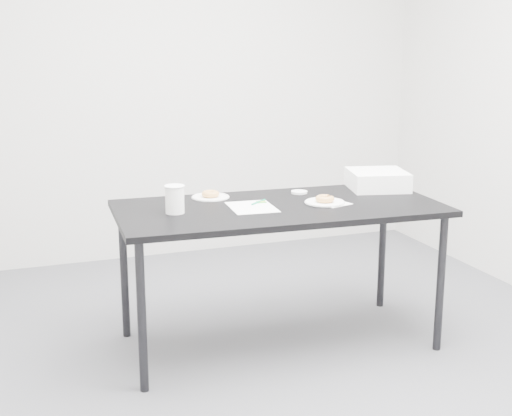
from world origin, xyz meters
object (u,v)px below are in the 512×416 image
object	(u,v)px
bakery_box	(377,180)
plate_near	(325,202)
coffee_cup	(175,199)
scorecard	(252,207)
donut_near	(325,199)
donut_far	(210,194)
pen	(258,202)
plate_far	(211,197)
table	(279,216)

from	to	relation	value
bakery_box	plate_near	bearing A→B (deg)	-138.74
coffee_cup	scorecard	bearing A→B (deg)	-2.27
donut_near	donut_far	world-z (taller)	donut_near
pen	donut_near	xyz separation A→B (m)	(0.33, -0.13, 0.02)
plate_near	plate_far	distance (m)	0.63
donut_far	bakery_box	distance (m)	0.98
table	plate_near	bearing A→B (deg)	-6.64
bakery_box	donut_far	bearing A→B (deg)	-172.60
scorecard	table	bearing A→B (deg)	1.78
plate_near	donut_far	size ratio (longest dim) A/B	2.19
table	coffee_cup	distance (m)	0.57
plate_far	coffee_cup	distance (m)	0.39
scorecard	plate_near	bearing A→B (deg)	-2.60
scorecard	donut_near	world-z (taller)	donut_near
donut_near	coffee_cup	world-z (taller)	coffee_cup
plate_far	bakery_box	distance (m)	0.99
donut_far	table	bearing A→B (deg)	-46.20
scorecard	coffee_cup	distance (m)	0.41
table	donut_near	size ratio (longest dim) A/B	17.30
plate_near	donut_far	world-z (taller)	donut_far
donut_near	coffee_cup	bearing A→B (deg)	175.40
table	plate_near	size ratio (longest dim) A/B	8.12
donut_near	scorecard	bearing A→B (deg)	173.02
table	bakery_box	xyz separation A→B (m)	(0.69, 0.19, 0.11)
table	donut_near	bearing A→B (deg)	-6.64
pen	donut_far	distance (m)	0.30
pen	plate_near	world-z (taller)	pen
plate_far	coffee_cup	bearing A→B (deg)	-134.02
bakery_box	pen	bearing A→B (deg)	-158.36
pen	plate_near	xyz separation A→B (m)	(0.33, -0.13, -0.00)
scorecard	plate_near	world-z (taller)	plate_near
table	plate_far	xyz separation A→B (m)	(-0.29, 0.30, 0.06)
donut_near	plate_far	xyz separation A→B (m)	(-0.53, 0.34, -0.02)
pen	bakery_box	bearing A→B (deg)	-30.68
pen	plate_far	world-z (taller)	pen
table	coffee_cup	bearing A→B (deg)	-179.34
plate_near	table	bearing A→B (deg)	170.34
pen	donut_far	bearing A→B (deg)	94.29
scorecard	donut_near	size ratio (longest dim) A/B	2.86
coffee_cup	pen	bearing A→B (deg)	7.37
pen	plate_near	bearing A→B (deg)	-59.37
scorecard	donut_far	distance (m)	0.32
donut_near	donut_far	distance (m)	0.63
table	scorecard	size ratio (longest dim) A/B	6.04
bakery_box	coffee_cup	bearing A→B (deg)	-158.57
donut_near	table	bearing A→B (deg)	170.34
plate_far	bakery_box	bearing A→B (deg)	-6.31
pen	plate_far	xyz separation A→B (m)	(-0.20, 0.22, -0.00)
table	plate_near	distance (m)	0.26
donut_near	donut_far	size ratio (longest dim) A/B	1.03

